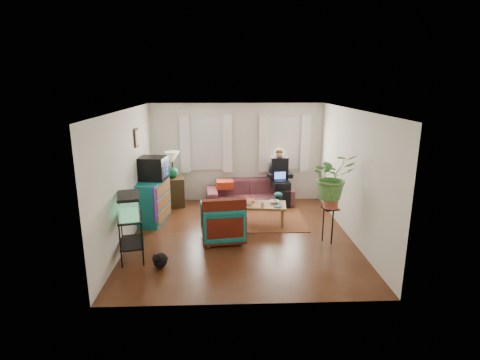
{
  "coord_description": "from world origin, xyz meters",
  "views": [
    {
      "loc": [
        -0.3,
        -7.28,
        3.11
      ],
      "look_at": [
        0.0,
        0.4,
        1.1
      ],
      "focal_mm": 28.0,
      "sensor_mm": 36.0,
      "label": 1
    }
  ],
  "objects_px": {
    "armchair": "(222,220)",
    "coffee_table": "(260,214)",
    "plant_stand": "(329,225)",
    "dresser": "(152,201)",
    "aquarium_stand": "(132,238)",
    "sofa": "(249,189)",
    "side_table": "(174,192)"
  },
  "relations": [
    {
      "from": "sofa",
      "to": "aquarium_stand",
      "type": "relative_size",
      "value": 2.74
    },
    {
      "from": "coffee_table",
      "to": "plant_stand",
      "type": "bearing_deg",
      "value": -31.97
    },
    {
      "from": "aquarium_stand",
      "to": "plant_stand",
      "type": "relative_size",
      "value": 1.12
    },
    {
      "from": "sofa",
      "to": "armchair",
      "type": "bearing_deg",
      "value": -112.78
    },
    {
      "from": "plant_stand",
      "to": "sofa",
      "type": "bearing_deg",
      "value": 120.6
    },
    {
      "from": "dresser",
      "to": "side_table",
      "type": "bearing_deg",
      "value": 81.34
    },
    {
      "from": "aquarium_stand",
      "to": "coffee_table",
      "type": "xyz_separation_m",
      "value": [
        2.47,
        1.64,
        -0.17
      ]
    },
    {
      "from": "armchair",
      "to": "sofa",
      "type": "bearing_deg",
      "value": -114.93
    },
    {
      "from": "dresser",
      "to": "coffee_table",
      "type": "xyz_separation_m",
      "value": [
        2.46,
        -0.27,
        -0.25
      ]
    },
    {
      "from": "dresser",
      "to": "coffee_table",
      "type": "distance_m",
      "value": 2.48
    },
    {
      "from": "sofa",
      "to": "coffee_table",
      "type": "bearing_deg",
      "value": -89.17
    },
    {
      "from": "side_table",
      "to": "aquarium_stand",
      "type": "bearing_deg",
      "value": -96.62
    },
    {
      "from": "dresser",
      "to": "aquarium_stand",
      "type": "height_order",
      "value": "dresser"
    },
    {
      "from": "armchair",
      "to": "coffee_table",
      "type": "relative_size",
      "value": 0.74
    },
    {
      "from": "side_table",
      "to": "aquarium_stand",
      "type": "height_order",
      "value": "aquarium_stand"
    },
    {
      "from": "sofa",
      "to": "armchair",
      "type": "xyz_separation_m",
      "value": [
        -0.69,
        -2.23,
        -0.01
      ]
    },
    {
      "from": "sofa",
      "to": "aquarium_stand",
      "type": "xyz_separation_m",
      "value": [
        -2.31,
        -3.03,
        -0.03
      ]
    },
    {
      "from": "dresser",
      "to": "armchair",
      "type": "height_order",
      "value": "dresser"
    },
    {
      "from": "side_table",
      "to": "armchair",
      "type": "distance_m",
      "value": 2.55
    },
    {
      "from": "armchair",
      "to": "plant_stand",
      "type": "distance_m",
      "value": 2.14
    },
    {
      "from": "aquarium_stand",
      "to": "plant_stand",
      "type": "distance_m",
      "value": 3.8
    },
    {
      "from": "plant_stand",
      "to": "dresser",
      "type": "bearing_deg",
      "value": 160.68
    },
    {
      "from": "aquarium_stand",
      "to": "dresser",
      "type": "bearing_deg",
      "value": 76.74
    },
    {
      "from": "coffee_table",
      "to": "sofa",
      "type": "bearing_deg",
      "value": 103.64
    },
    {
      "from": "side_table",
      "to": "dresser",
      "type": "height_order",
      "value": "dresser"
    },
    {
      "from": "sofa",
      "to": "dresser",
      "type": "height_order",
      "value": "dresser"
    },
    {
      "from": "dresser",
      "to": "plant_stand",
      "type": "bearing_deg",
      "value": -10.86
    },
    {
      "from": "dresser",
      "to": "coffee_table",
      "type": "height_order",
      "value": "dresser"
    },
    {
      "from": "dresser",
      "to": "sofa",
      "type": "bearing_deg",
      "value": 34.47
    },
    {
      "from": "coffee_table",
      "to": "side_table",
      "type": "bearing_deg",
      "value": 154.31
    },
    {
      "from": "dresser",
      "to": "plant_stand",
      "type": "distance_m",
      "value": 3.97
    },
    {
      "from": "side_table",
      "to": "plant_stand",
      "type": "bearing_deg",
      "value": -35.39
    }
  ]
}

